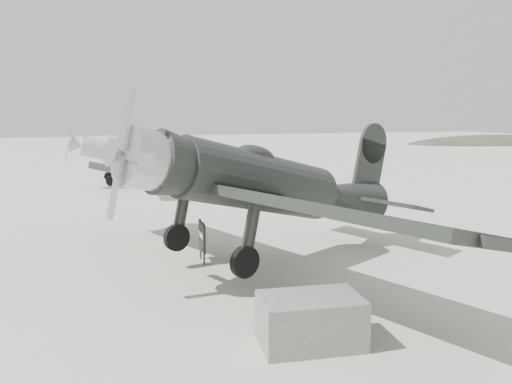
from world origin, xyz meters
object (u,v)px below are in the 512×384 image
(lowwing_monoplane, at_px, (269,185))
(equipment_block, at_px, (311,321))
(highwing_monoplane, at_px, (135,152))
(sign_board, at_px, (202,237))

(lowwing_monoplane, height_order, equipment_block, lowwing_monoplane)
(lowwing_monoplane, bearing_deg, highwing_monoplane, 75.37)
(lowwing_monoplane, relative_size, equipment_block, 7.16)
(lowwing_monoplane, distance_m, sign_board, 2.37)
(sign_board, bearing_deg, highwing_monoplane, 93.30)
(highwing_monoplane, bearing_deg, equipment_block, -87.60)
(lowwing_monoplane, xyz_separation_m, sign_board, (-1.59, 0.93, -1.49))
(equipment_block, distance_m, sign_board, 5.55)
(lowwing_monoplane, relative_size, sign_board, 10.93)
(equipment_block, xyz_separation_m, sign_board, (-0.64, 5.50, 0.25))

